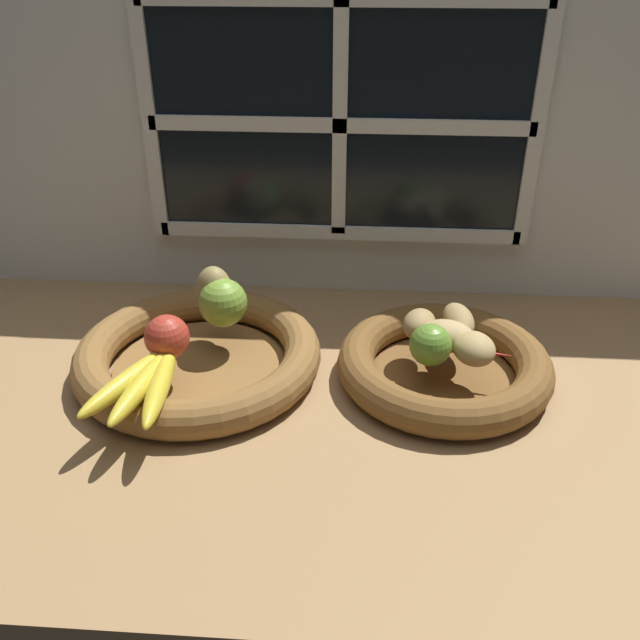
% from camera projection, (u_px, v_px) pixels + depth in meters
% --- Properties ---
extents(ground_plane, '(1.40, 0.90, 0.03)m').
position_uv_depth(ground_plane, '(329.00, 383.00, 1.04)').
color(ground_plane, '#9E774C').
extents(back_wall, '(1.40, 0.05, 0.55)m').
position_uv_depth(back_wall, '(340.00, 140.00, 1.15)').
color(back_wall, silver).
rests_on(back_wall, ground_plane).
extents(fruit_bowl_left, '(0.38, 0.38, 0.06)m').
position_uv_depth(fruit_bowl_left, '(199.00, 355.00, 1.04)').
color(fruit_bowl_left, brown).
rests_on(fruit_bowl_left, ground_plane).
extents(fruit_bowl_right, '(0.32, 0.32, 0.06)m').
position_uv_depth(fruit_bowl_right, '(444.00, 364.00, 1.01)').
color(fruit_bowl_right, brown).
rests_on(fruit_bowl_right, ground_plane).
extents(apple_red_front, '(0.06, 0.06, 0.06)m').
position_uv_depth(apple_red_front, '(167.00, 337.00, 0.96)').
color(apple_red_front, '#B73828').
rests_on(apple_red_front, fruit_bowl_left).
extents(apple_green_back, '(0.08, 0.08, 0.08)m').
position_uv_depth(apple_green_back, '(223.00, 303.00, 1.04)').
color(apple_green_back, '#7AA338').
rests_on(apple_green_back, fruit_bowl_left).
extents(pear_brown, '(0.08, 0.08, 0.09)m').
position_uv_depth(pear_brown, '(215.00, 292.00, 1.06)').
color(pear_brown, olive).
rests_on(pear_brown, fruit_bowl_left).
extents(banana_bunch_front, '(0.12, 0.20, 0.03)m').
position_uv_depth(banana_bunch_front, '(145.00, 381.00, 0.90)').
color(banana_bunch_front, gold).
rests_on(banana_bunch_front, fruit_bowl_left).
extents(potato_back, '(0.06, 0.09, 0.04)m').
position_uv_depth(potato_back, '(458.00, 320.00, 1.03)').
color(potato_back, '#A38451').
rests_on(potato_back, fruit_bowl_right).
extents(potato_small, '(0.08, 0.08, 0.04)m').
position_uv_depth(potato_small, '(474.00, 349.00, 0.96)').
color(potato_small, tan).
rests_on(potato_small, fruit_bowl_right).
extents(potato_large, '(0.09, 0.08, 0.04)m').
position_uv_depth(potato_large, '(447.00, 335.00, 0.99)').
color(potato_large, tan).
rests_on(potato_large, fruit_bowl_right).
extents(potato_oblong, '(0.07, 0.08, 0.04)m').
position_uv_depth(potato_oblong, '(419.00, 324.00, 1.02)').
color(potato_oblong, '#A38451').
rests_on(potato_oblong, fruit_bowl_right).
extents(lime_near, '(0.06, 0.06, 0.06)m').
position_uv_depth(lime_near, '(430.00, 345.00, 0.95)').
color(lime_near, olive).
rests_on(lime_near, fruit_bowl_right).
extents(chili_pepper, '(0.15, 0.05, 0.02)m').
position_uv_depth(chili_pepper, '(463.00, 350.00, 0.97)').
color(chili_pepper, red).
rests_on(chili_pepper, fruit_bowl_right).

